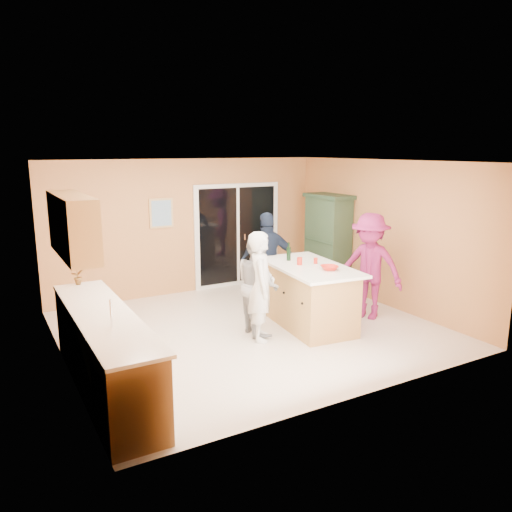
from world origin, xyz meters
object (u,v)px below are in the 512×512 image
woman_grey (258,284)px  woman_magenta (369,266)px  kitchen_island (308,297)px  woman_white (261,286)px  woman_navy (268,261)px  green_hutch (328,243)px

woman_grey → woman_magenta: woman_magenta is taller
woman_magenta → woman_grey: bearing=-126.3°
kitchen_island → woman_white: bearing=-165.8°
woman_grey → woman_navy: bearing=-32.2°
green_hutch → woman_navy: bearing=-162.5°
woman_white → kitchen_island: bearing=-52.9°
woman_white → woman_navy: woman_navy is taller
kitchen_island → woman_navy: (-0.13, 1.06, 0.39)m
green_hutch → woman_white: size_ratio=1.17×
woman_navy → woman_magenta: bearing=148.8°
woman_white → woman_navy: 1.45m
kitchen_island → woman_white: woman_white is taller
woman_white → woman_grey: size_ratio=1.05×
green_hutch → woman_grey: bearing=-149.0°
green_hutch → woman_grey: 2.86m
woman_navy → woman_white: bearing=69.4°
woman_white → woman_navy: size_ratio=0.95×
green_hutch → woman_white: bearing=-145.6°
woman_magenta → woman_navy: bearing=-162.7°
green_hutch → kitchen_island: bearing=-134.8°
kitchen_island → woman_magenta: 1.19m
woman_white → woman_magenta: woman_magenta is taller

